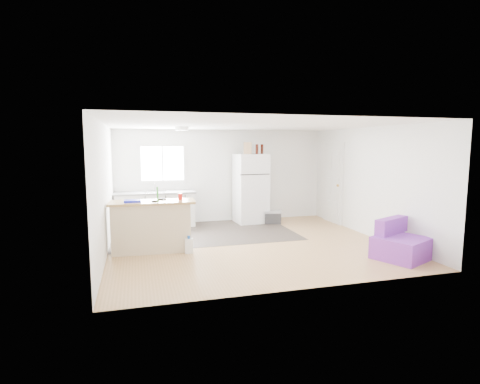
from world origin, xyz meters
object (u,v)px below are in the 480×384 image
object	(u,v)px
cooler	(272,217)
mop	(155,241)
bottle_right	(262,149)
peninsula	(152,226)
refrigerator	(251,188)
bottle_left	(257,149)
blue_tray	(133,201)
kitchen_cabinets	(155,209)
purple_seat	(400,244)
cleaner_jug	(189,246)
red_cup	(180,197)
cardboard_box	(248,148)

from	to	relation	value
cooler	mop	xyz separation A→B (m)	(-3.04, -1.93, 0.06)
cooler	mop	bearing A→B (deg)	-135.02
bottle_right	peninsula	bearing A→B (deg)	-144.03
refrigerator	bottle_left	size ratio (longest dim) A/B	7.12
blue_tray	bottle_right	world-z (taller)	bottle_right
kitchen_cabinets	bottle_left	xyz separation A→B (m)	(2.57, -0.15, 1.46)
purple_seat	refrigerator	bearing A→B (deg)	89.37
refrigerator	cleaner_jug	size ratio (longest dim) A/B	5.39
purple_seat	cleaner_jug	world-z (taller)	purple_seat
peninsula	bottle_right	size ratio (longest dim) A/B	6.40
purple_seat	bottle_left	distance (m)	4.29
cooler	purple_seat	distance (m)	3.61
cooler	bottle_right	xyz separation A→B (m)	(-0.19, 0.32, 1.74)
peninsula	blue_tray	bearing A→B (deg)	-172.28
purple_seat	red_cup	xyz separation A→B (m)	(-3.68, 1.66, 0.77)
red_cup	bottle_right	xyz separation A→B (m)	(2.36, 2.09, 0.88)
refrigerator	blue_tray	bearing A→B (deg)	-147.62
refrigerator	bottle_left	xyz separation A→B (m)	(0.14, -0.07, 1.01)
refrigerator	cleaner_jug	xyz separation A→B (m)	(-1.95, -2.42, -0.75)
blue_tray	cooler	bearing A→B (deg)	27.98
purple_seat	blue_tray	xyz separation A→B (m)	(-4.56, 1.61, 0.73)
cardboard_box	bottle_left	distance (m)	0.24
kitchen_cabinets	bottle_left	size ratio (longest dim) A/B	7.82
cooler	red_cup	bearing A→B (deg)	-132.56
refrigerator	red_cup	world-z (taller)	refrigerator
kitchen_cabinets	blue_tray	bearing A→B (deg)	-103.59
kitchen_cabinets	cardboard_box	xyz separation A→B (m)	(2.34, -0.10, 1.49)
purple_seat	mop	bearing A→B (deg)	136.09
cooler	cleaner_jug	distance (m)	3.23
kitchen_cabinets	refrigerator	distance (m)	2.48
refrigerator	bottle_left	bearing A→B (deg)	-30.66
peninsula	cleaner_jug	size ratio (longest dim) A/B	4.84
cooler	red_cup	world-z (taller)	red_cup
cooler	cardboard_box	world-z (taller)	cardboard_box
blue_tray	peninsula	bearing A→B (deg)	4.62
purple_seat	bottle_right	distance (m)	4.30
cooler	cleaner_jug	xyz separation A→B (m)	(-2.44, -2.11, -0.02)
peninsula	mop	bearing A→B (deg)	-65.19
refrigerator	bottle_right	size ratio (longest dim) A/B	7.12
peninsula	red_cup	size ratio (longest dim) A/B	13.33
cleaner_jug	bottle_right	size ratio (longest dim) A/B	1.32
blue_tray	cleaner_jug	bearing A→B (deg)	-16.54
bottle_left	cleaner_jug	bearing A→B (deg)	-131.64
cooler	purple_seat	size ratio (longest dim) A/B	0.45
mop	blue_tray	xyz separation A→B (m)	(-0.38, 0.11, 0.75)
red_cup	bottle_right	bearing A→B (deg)	41.52
refrigerator	cooler	size ratio (longest dim) A/B	3.65
peninsula	blue_tray	world-z (taller)	blue_tray
purple_seat	cardboard_box	distance (m)	4.42
kitchen_cabinets	peninsula	world-z (taller)	kitchen_cabinets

